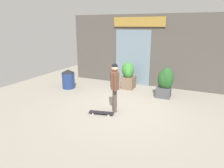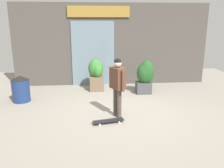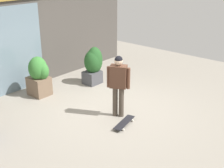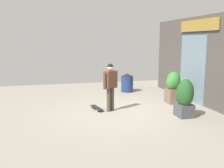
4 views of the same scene
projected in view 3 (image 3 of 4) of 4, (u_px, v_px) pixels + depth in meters
name	position (u px, v px, depth m)	size (l,w,h in m)	color
ground_plane	(114.00, 110.00, 8.17)	(12.00, 12.00, 0.00)	gray
building_facade	(34.00, 33.00, 9.50)	(7.78, 0.31, 3.23)	#4C4742
skateboarder	(118.00, 81.00, 7.50)	(0.42, 0.53, 1.60)	#4C4238
skateboard	(124.00, 123.00, 7.39)	(0.82, 0.36, 0.08)	black
planter_box_left	(39.00, 75.00, 8.85)	(0.56, 0.67, 1.19)	brown
planter_box_right	(93.00, 64.00, 9.73)	(0.62, 0.53, 1.20)	#47474C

